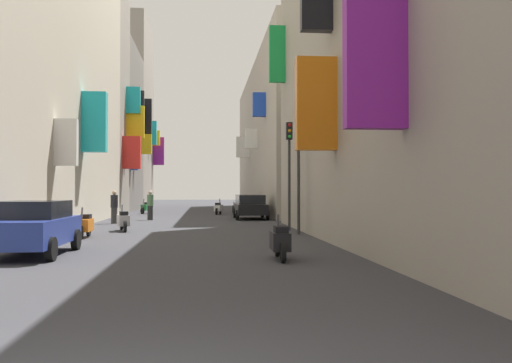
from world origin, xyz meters
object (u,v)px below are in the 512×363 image
at_px(parked_car_black, 251,206).
at_px(pedestrian_crossing, 114,207).
at_px(scooter_black, 280,241).
at_px(traffic_light_near_corner, 289,157).
at_px(pedestrian_near_left, 150,205).
at_px(parked_car_grey, 247,204).
at_px(scooter_white, 218,208).
at_px(scooter_orange, 85,225).
at_px(scooter_silver, 123,220).
at_px(scooter_green, 147,207).
at_px(parked_car_blue, 32,227).
at_px(traffic_light_far_corner, 299,159).

distance_m(parked_car_black, pedestrian_crossing, 8.48).
distance_m(scooter_black, traffic_light_near_corner, 10.40).
bearing_deg(pedestrian_near_left, pedestrian_crossing, -114.69).
height_order(parked_car_grey, scooter_white, parked_car_grey).
xyz_separation_m(pedestrian_crossing, pedestrian_near_left, (1.54, 3.34, -0.01)).
distance_m(parked_car_grey, pedestrian_near_left, 10.01).
relative_size(scooter_orange, traffic_light_near_corner, 0.40).
distance_m(scooter_silver, scooter_black, 11.44).
height_order(scooter_green, scooter_white, same).
bearing_deg(scooter_green, pedestrian_crossing, -91.75).
relative_size(scooter_silver, scooter_black, 1.05).
xyz_separation_m(parked_car_grey, pedestrian_near_left, (-6.31, -7.77, 0.11)).
bearing_deg(traffic_light_near_corner, parked_car_black, 95.18).
xyz_separation_m(parked_car_blue, scooter_black, (6.48, -1.54, -0.31)).
bearing_deg(scooter_green, traffic_light_near_corner, -66.19).
height_order(scooter_white, traffic_light_far_corner, traffic_light_far_corner).
bearing_deg(scooter_black, parked_car_blue, 166.66).
bearing_deg(scooter_orange, parked_car_grey, 69.27).
distance_m(parked_car_grey, scooter_orange, 21.16).
height_order(scooter_silver, scooter_white, same).
xyz_separation_m(scooter_black, traffic_light_far_corner, (1.82, 7.84, 2.52)).
distance_m(parked_car_grey, scooter_black, 26.78).
bearing_deg(pedestrian_crossing, pedestrian_near_left, 65.31).
bearing_deg(scooter_silver, scooter_black, -62.17).
height_order(parked_car_blue, scooter_orange, parked_car_blue).
distance_m(scooter_white, pedestrian_near_left, 8.40).
distance_m(parked_car_black, traffic_light_near_corner, 10.02).
relative_size(scooter_white, traffic_light_far_corner, 0.45).
distance_m(scooter_silver, pedestrian_near_left, 8.88).
relative_size(scooter_green, scooter_orange, 0.95).
bearing_deg(pedestrian_crossing, traffic_light_near_corner, -34.45).
distance_m(parked_car_black, scooter_green, 11.07).
distance_m(scooter_black, pedestrian_near_left, 19.65).
relative_size(pedestrian_near_left, traffic_light_far_corner, 0.39).
bearing_deg(pedestrian_crossing, scooter_white, 61.71).
xyz_separation_m(parked_car_grey, scooter_green, (-7.47, 1.28, -0.29)).
distance_m(parked_car_black, scooter_orange, 14.50).
relative_size(pedestrian_crossing, pedestrian_near_left, 1.01).
xyz_separation_m(parked_car_grey, scooter_black, (-1.23, -26.75, -0.29)).
relative_size(pedestrian_crossing, traffic_light_near_corner, 0.37).
distance_m(parked_car_grey, parked_car_black, 7.19).
bearing_deg(traffic_light_near_corner, pedestrian_near_left, 126.99).
relative_size(scooter_white, traffic_light_near_corner, 0.42).
xyz_separation_m(scooter_white, pedestrian_crossing, (-5.72, -10.62, 0.40)).
bearing_deg(pedestrian_near_left, parked_car_blue, -94.60).
bearing_deg(scooter_green, pedestrian_near_left, -82.72).
bearing_deg(scooter_green, scooter_white, -18.35).
xyz_separation_m(parked_car_black, scooter_black, (-0.89, -19.57, -0.31)).
xyz_separation_m(scooter_black, pedestrian_crossing, (-6.62, 15.64, 0.40)).
relative_size(parked_car_blue, pedestrian_crossing, 2.27).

